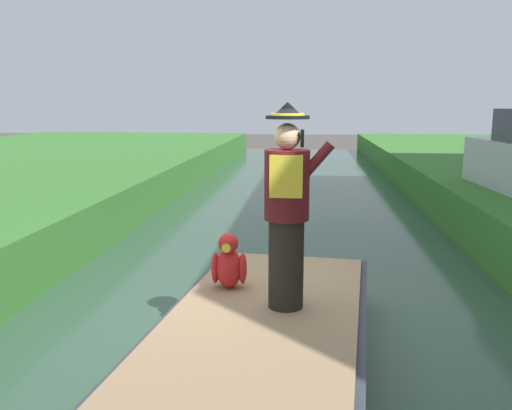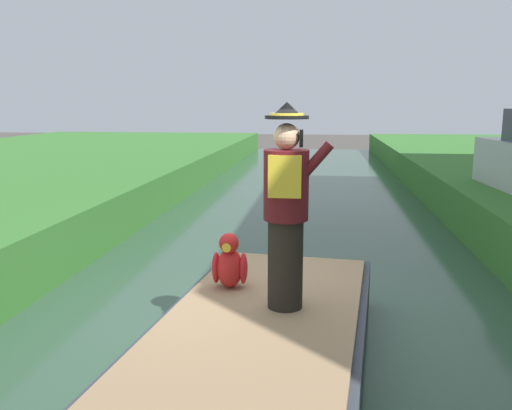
# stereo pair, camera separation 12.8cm
# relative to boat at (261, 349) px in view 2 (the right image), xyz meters

# --- Properties ---
(ground_plane) EXTENTS (80.00, 80.00, 0.00)m
(ground_plane) POSITION_rel_boat_xyz_m (0.00, 1.09, -0.40)
(ground_plane) COLOR #4C4742
(canal_water) EXTENTS (6.05, 48.00, 0.10)m
(canal_water) POSITION_rel_boat_xyz_m (0.00, 1.09, -0.35)
(canal_water) COLOR #33513D
(canal_water) RESTS_ON ground
(boat) EXTENTS (2.24, 4.37, 0.61)m
(boat) POSITION_rel_boat_xyz_m (0.00, 0.00, 0.00)
(boat) COLOR #333842
(boat) RESTS_ON canal_water
(person_pirate) EXTENTS (0.61, 0.42, 1.85)m
(person_pirate) POSITION_rel_boat_xyz_m (0.20, 0.25, 1.23)
(person_pirate) COLOR black
(person_pirate) RESTS_ON boat
(parrot_plush) EXTENTS (0.36, 0.35, 0.57)m
(parrot_plush) POSITION_rel_boat_xyz_m (-0.40, 0.72, 0.55)
(parrot_plush) COLOR red
(parrot_plush) RESTS_ON boat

